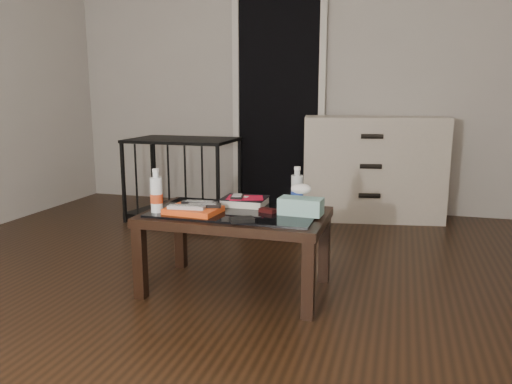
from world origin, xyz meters
TOP-DOWN VIEW (x-y plane):
  - ground at (0.00, 0.00)m, footprint 5.00×5.00m
  - doorway at (-0.40, 2.47)m, footprint 0.90×0.08m
  - coffee_table at (-0.11, 0.29)m, footprint 1.00×0.60m
  - dresser at (0.52, 2.23)m, footprint 1.27×0.69m
  - pet_crate at (-1.08, 1.73)m, footprint 1.01×0.78m
  - magazines at (-0.31, 0.18)m, footprint 0.30×0.24m
  - remote_silver at (-0.33, 0.13)m, footprint 0.20×0.07m
  - remote_black_front at (-0.27, 0.19)m, footprint 0.21×0.11m
  - remote_black_back at (-0.31, 0.25)m, footprint 0.20×0.08m
  - textbook at (-0.10, 0.43)m, footprint 0.25×0.20m
  - dvd_mailers at (-0.10, 0.42)m, footprint 0.21×0.16m
  - ipod at (-0.13, 0.39)m, footprint 0.08×0.11m
  - flip_phone at (0.07, 0.30)m, footprint 0.10×0.07m
  - wallet at (-0.00, 0.07)m, footprint 0.14×0.12m
  - water_bottle_left at (-0.51, 0.14)m, footprint 0.08×0.08m
  - water_bottle_right at (0.21, 0.43)m, footprint 0.07×0.07m
  - tissue_box at (0.25, 0.30)m, footprint 0.24×0.14m

SIDE VIEW (x-z plane):
  - ground at x=0.00m, z-range 0.00..0.00m
  - pet_crate at x=-1.08m, z-range -0.12..0.59m
  - coffee_table at x=-0.11m, z-range 0.17..0.63m
  - dresser at x=0.52m, z-range 0.00..0.90m
  - wallet at x=0.00m, z-range 0.46..0.48m
  - flip_phone at x=0.07m, z-range 0.46..0.48m
  - magazines at x=-0.31m, z-range 0.46..0.49m
  - textbook at x=-0.10m, z-range 0.46..0.51m
  - remote_silver at x=-0.33m, z-range 0.49..0.51m
  - remote_black_front at x=-0.27m, z-range 0.49..0.51m
  - remote_black_back at x=-0.31m, z-range 0.49..0.51m
  - tissue_box at x=0.25m, z-range 0.46..0.55m
  - dvd_mailers at x=-0.10m, z-range 0.51..0.51m
  - ipod at x=-0.13m, z-range 0.51..0.53m
  - water_bottle_left at x=-0.51m, z-range 0.46..0.70m
  - water_bottle_right at x=0.21m, z-range 0.46..0.70m
  - doorway at x=-0.40m, z-range -0.01..2.06m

